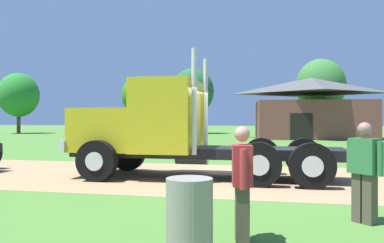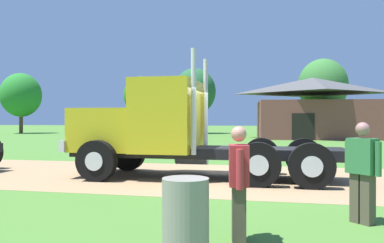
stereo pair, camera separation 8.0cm
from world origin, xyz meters
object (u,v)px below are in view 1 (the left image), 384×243
(truck_foreground_white, at_px, (166,131))
(visitor_by_barrel, at_px, (364,169))
(visitor_walking_mid, at_px, (242,181))
(shed_building, at_px, (311,109))
(steel_barrel, at_px, (189,216))

(truck_foreground_white, distance_m, visitor_by_barrel, 6.13)
(visitor_walking_mid, relative_size, shed_building, 0.14)
(visitor_by_barrel, distance_m, shed_building, 29.92)
(visitor_walking_mid, distance_m, steel_barrel, 0.92)
(visitor_by_barrel, bearing_deg, shed_building, 86.08)
(visitor_walking_mid, height_order, shed_building, shed_building)
(shed_building, bearing_deg, visitor_by_barrel, -93.92)
(visitor_by_barrel, xyz_separation_m, steel_barrel, (-2.45, -1.95, -0.40))
(shed_building, bearing_deg, truck_foreground_white, -104.23)
(visitor_walking_mid, bearing_deg, shed_building, 82.89)
(visitor_by_barrel, xyz_separation_m, shed_building, (2.04, 29.80, 1.80))
(visitor_by_barrel, bearing_deg, truck_foreground_white, 136.80)
(truck_foreground_white, xyz_separation_m, shed_building, (6.50, 25.62, 1.35))
(steel_barrel, bearing_deg, shed_building, 81.94)
(visitor_walking_mid, relative_size, visitor_by_barrel, 0.97)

